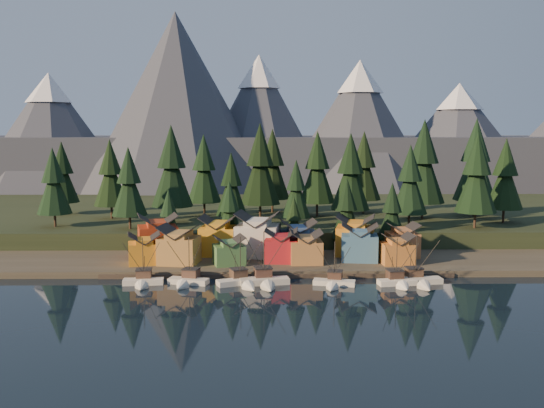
{
  "coord_description": "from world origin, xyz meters",
  "views": [
    {
      "loc": [
        -3.19,
        -118.25,
        32.81
      ],
      "look_at": [
        -0.94,
        30.0,
        15.02
      ],
      "focal_mm": 40.0,
      "sensor_mm": 36.0,
      "label": 1
    }
  ],
  "objects_px": {
    "boat_5": "(399,275)",
    "boat_6": "(419,275)",
    "boat_0": "(143,275)",
    "boat_4": "(334,277)",
    "house_front_0": "(144,248)",
    "boat_1": "(187,274)",
    "boat_2": "(243,276)",
    "house_front_1": "(179,244)",
    "house_back_1": "(218,234)",
    "house_back_0": "(158,234)",
    "boat_3": "(265,275)"
  },
  "relations": [
    {
      "from": "boat_4",
      "to": "house_front_0",
      "type": "xyz_separation_m",
      "value": [
        -43.32,
        16.1,
        3.39
      ]
    },
    {
      "from": "boat_0",
      "to": "boat_1",
      "type": "height_order",
      "value": "boat_1"
    },
    {
      "from": "boat_5",
      "to": "house_back_1",
      "type": "height_order",
      "value": "house_back_1"
    },
    {
      "from": "boat_0",
      "to": "house_back_0",
      "type": "distance_m",
      "value": 25.3
    },
    {
      "from": "house_front_1",
      "to": "house_back_1",
      "type": "distance_m",
      "value": 13.33
    },
    {
      "from": "boat_5",
      "to": "house_front_1",
      "type": "bearing_deg",
      "value": 153.67
    },
    {
      "from": "boat_1",
      "to": "boat_2",
      "type": "height_order",
      "value": "boat_2"
    },
    {
      "from": "boat_1",
      "to": "house_front_1",
      "type": "height_order",
      "value": "house_front_1"
    },
    {
      "from": "house_front_0",
      "to": "house_back_1",
      "type": "bearing_deg",
      "value": 18.31
    },
    {
      "from": "boat_2",
      "to": "boat_3",
      "type": "distance_m",
      "value": 4.72
    },
    {
      "from": "boat_1",
      "to": "house_back_1",
      "type": "distance_m",
      "value": 25.55
    },
    {
      "from": "house_front_1",
      "to": "boat_3",
      "type": "bearing_deg",
      "value": -27.59
    },
    {
      "from": "boat_2",
      "to": "boat_4",
      "type": "distance_m",
      "value": 19.27
    },
    {
      "from": "house_front_1",
      "to": "house_back_0",
      "type": "distance_m",
      "value": 12.17
    },
    {
      "from": "boat_1",
      "to": "boat_5",
      "type": "distance_m",
      "value": 45.45
    },
    {
      "from": "house_back_1",
      "to": "boat_1",
      "type": "bearing_deg",
      "value": -95.39
    },
    {
      "from": "boat_0",
      "to": "boat_4",
      "type": "height_order",
      "value": "boat_0"
    },
    {
      "from": "boat_5",
      "to": "house_back_1",
      "type": "distance_m",
      "value": 48.37
    },
    {
      "from": "boat_5",
      "to": "house_front_0",
      "type": "height_order",
      "value": "boat_5"
    },
    {
      "from": "boat_0",
      "to": "house_front_1",
      "type": "distance_m",
      "value": 16.37
    },
    {
      "from": "boat_2",
      "to": "boat_5",
      "type": "relative_size",
      "value": 1.05
    },
    {
      "from": "boat_1",
      "to": "boat_5",
      "type": "xyz_separation_m",
      "value": [
        45.43,
        -1.58,
        -0.02
      ]
    },
    {
      "from": "boat_5",
      "to": "house_front_0",
      "type": "distance_m",
      "value": 59.55
    },
    {
      "from": "boat_5",
      "to": "boat_6",
      "type": "xyz_separation_m",
      "value": [
        4.58,
        0.88,
        -0.15
      ]
    },
    {
      "from": "house_front_0",
      "to": "house_back_0",
      "type": "height_order",
      "value": "house_back_0"
    },
    {
      "from": "house_front_1",
      "to": "house_front_0",
      "type": "bearing_deg",
      "value": -170.86
    },
    {
      "from": "boat_0",
      "to": "boat_3",
      "type": "xyz_separation_m",
      "value": [
        26.33,
        -0.58,
        0.14
      ]
    },
    {
      "from": "boat_1",
      "to": "boat_2",
      "type": "relative_size",
      "value": 0.98
    },
    {
      "from": "boat_3",
      "to": "boat_6",
      "type": "height_order",
      "value": "boat_3"
    },
    {
      "from": "boat_2",
      "to": "boat_0",
      "type": "bearing_deg",
      "value": 157.1
    },
    {
      "from": "boat_6",
      "to": "house_front_1",
      "type": "bearing_deg",
      "value": 158.59
    },
    {
      "from": "house_front_0",
      "to": "house_back_1",
      "type": "relative_size",
      "value": 0.87
    },
    {
      "from": "boat_6",
      "to": "house_front_0",
      "type": "distance_m",
      "value": 63.76
    },
    {
      "from": "boat_1",
      "to": "boat_2",
      "type": "bearing_deg",
      "value": 11.08
    },
    {
      "from": "boat_2",
      "to": "house_back_1",
      "type": "bearing_deg",
      "value": 84.15
    },
    {
      "from": "boat_1",
      "to": "house_back_1",
      "type": "bearing_deg",
      "value": 92.97
    },
    {
      "from": "house_front_0",
      "to": "house_back_0",
      "type": "distance_m",
      "value": 10.33
    },
    {
      "from": "boat_5",
      "to": "boat_3",
      "type": "bearing_deg",
      "value": 170.35
    },
    {
      "from": "boat_0",
      "to": "boat_2",
      "type": "xyz_separation_m",
      "value": [
        21.63,
        -0.46,
        -0.18
      ]
    },
    {
      "from": "boat_2",
      "to": "house_back_1",
      "type": "xyz_separation_m",
      "value": [
        -7.2,
        25.39,
        4.67
      ]
    },
    {
      "from": "boat_0",
      "to": "house_back_0",
      "type": "height_order",
      "value": "house_back_0"
    },
    {
      "from": "house_back_0",
      "to": "house_back_1",
      "type": "distance_m",
      "value": 15.35
    },
    {
      "from": "boat_0",
      "to": "house_front_0",
      "type": "xyz_separation_m",
      "value": [
        -2.44,
        14.74,
        3.13
      ]
    },
    {
      "from": "boat_5",
      "to": "boat_1",
      "type": "bearing_deg",
      "value": 169.82
    },
    {
      "from": "boat_6",
      "to": "house_front_0",
      "type": "xyz_separation_m",
      "value": [
        -61.84,
        15.17,
        3.25
      ]
    },
    {
      "from": "boat_2",
      "to": "house_front_1",
      "type": "height_order",
      "value": "house_front_1"
    },
    {
      "from": "boat_0",
      "to": "boat_4",
      "type": "xyz_separation_m",
      "value": [
        40.88,
        -1.35,
        -0.26
      ]
    },
    {
      "from": "boat_5",
      "to": "boat_6",
      "type": "height_order",
      "value": "boat_6"
    },
    {
      "from": "boat_6",
      "to": "boat_0",
      "type": "bearing_deg",
      "value": 173.98
    },
    {
      "from": "boat_2",
      "to": "house_back_1",
      "type": "distance_m",
      "value": 26.8
    }
  ]
}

